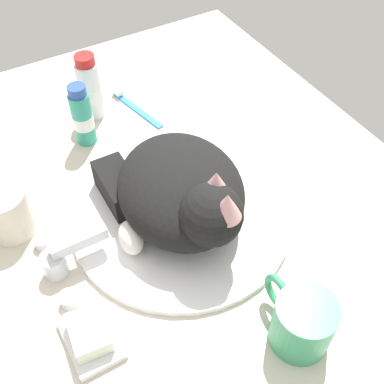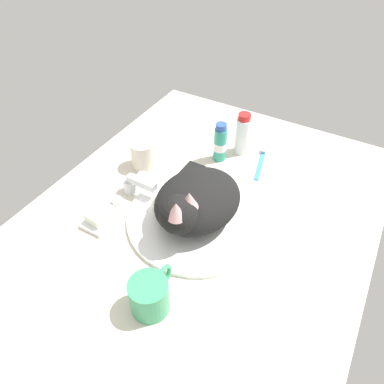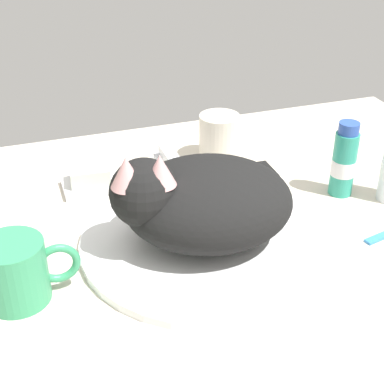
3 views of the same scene
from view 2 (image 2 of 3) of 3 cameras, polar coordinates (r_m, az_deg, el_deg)
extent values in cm
cube|color=beige|center=(92.14, 0.87, -4.96)|extent=(110.00, 82.50, 3.00)
cylinder|color=white|center=(90.60, 0.89, -4.08)|extent=(35.37, 35.37, 1.16)
cylinder|color=silver|center=(98.37, -9.84, 0.98)|extent=(3.60, 3.60, 3.99)
cube|color=silver|center=(94.28, -8.02, 1.48)|extent=(2.00, 8.44, 2.00)
cylinder|color=silver|center=(96.12, -11.79, -1.50)|extent=(2.80, 2.80, 1.80)
cylinder|color=silver|center=(102.31, -7.87, 2.41)|extent=(2.80, 2.80, 1.80)
ellipsoid|color=black|center=(86.16, 0.93, -1.32)|extent=(26.11, 23.10, 11.17)
sphere|color=black|center=(78.85, -2.29, -3.51)|extent=(10.69, 10.69, 9.08)
ellipsoid|color=white|center=(80.98, -1.38, -3.61)|extent=(6.77, 6.06, 4.99)
cone|color=#DB9E9E|center=(76.38, -0.45, -1.26)|extent=(4.81, 4.81, 4.08)
cone|color=#DB9E9E|center=(74.29, -2.54, -2.93)|extent=(4.81, 4.81, 4.08)
cube|color=black|center=(95.78, -0.56, 1.74)|extent=(10.28, 5.18, 5.06)
ellipsoid|color=white|center=(90.89, -5.07, -1.51)|extent=(6.20, 4.63, 4.55)
cylinder|color=#389966|center=(73.89, -6.80, -16.11)|extent=(7.94, 7.94, 8.05)
torus|color=#389966|center=(76.01, -4.54, -13.24)|extent=(5.51, 1.00, 5.51)
cylinder|color=silver|center=(105.07, -7.76, 5.92)|extent=(7.07, 7.07, 8.15)
cube|color=white|center=(92.87, -14.18, -4.30)|extent=(9.00, 6.40, 1.20)
cube|color=silver|center=(91.46, -14.39, -3.47)|extent=(6.70, 5.29, 2.74)
cylinder|color=teal|center=(106.41, 4.48, 7.52)|extent=(3.71, 3.71, 10.39)
cylinder|color=white|center=(106.71, 4.46, 7.29)|extent=(3.79, 3.79, 2.60)
cylinder|color=#2D51AD|center=(102.97, 4.66, 10.26)|extent=(3.15, 3.15, 1.80)
cylinder|color=white|center=(109.82, 7.99, 8.79)|extent=(4.34, 4.34, 11.37)
cylinder|color=white|center=(110.14, 7.97, 8.54)|extent=(4.43, 4.43, 2.84)
cylinder|color=red|center=(106.26, 8.34, 11.71)|extent=(3.69, 3.69, 1.80)
cube|color=#388CD8|center=(108.54, 10.80, 4.43)|extent=(14.68, 4.42, 0.80)
cube|color=white|center=(113.08, 11.35, 6.65)|extent=(2.46, 1.89, 0.80)
camera|label=1|loc=(0.53, -52.61, 21.10)|focal=44.75mm
camera|label=3|loc=(0.49, 63.42, -9.03)|focal=53.95mm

